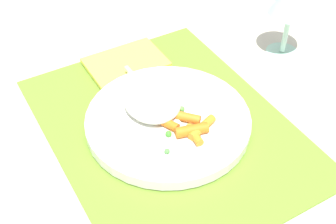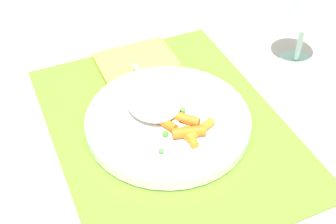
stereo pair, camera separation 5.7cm
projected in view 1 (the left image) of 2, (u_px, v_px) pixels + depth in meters
ground_plane at (168, 128)px, 0.73m from camera, size 2.40×2.40×0.00m
placemat at (168, 126)px, 0.72m from camera, size 0.46×0.35×0.01m
plate at (168, 121)px, 0.72m from camera, size 0.26×0.26×0.02m
rice_mound at (152, 102)px, 0.71m from camera, size 0.10×0.09×0.03m
carrot_portion at (189, 126)px, 0.68m from camera, size 0.08×0.08×0.02m
pea_scatter at (185, 129)px, 0.69m from camera, size 0.08×0.09×0.01m
fork at (159, 105)px, 0.73m from camera, size 0.19×0.02×0.01m
napkin at (126, 63)px, 0.84m from camera, size 0.10×0.14×0.01m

